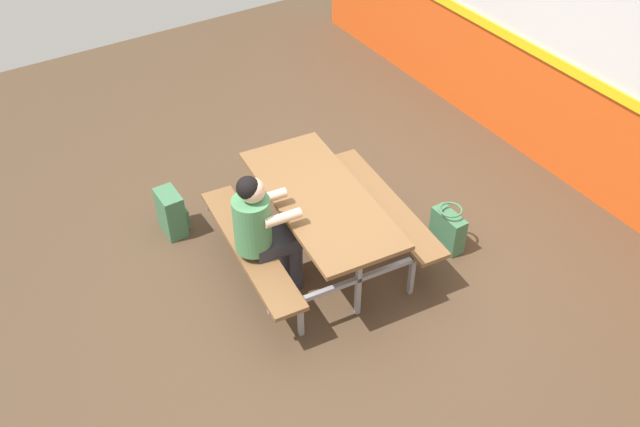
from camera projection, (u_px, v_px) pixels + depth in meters
ground_plane at (320, 262)px, 6.25m from camera, size 10.00×10.00×0.02m
accent_backdrop at (571, 55)px, 6.55m from camera, size 8.00×0.14×2.60m
picnic_table_main at (320, 211)px, 5.87m from camera, size 1.79×1.70×0.74m
student_nearer at (262, 225)px, 5.53m from camera, size 0.39×0.54×1.21m
backpack_dark at (172, 213)px, 6.41m from camera, size 0.30×0.22×0.44m
tote_bag_bright at (448, 229)px, 6.27m from camera, size 0.34×0.21×0.43m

